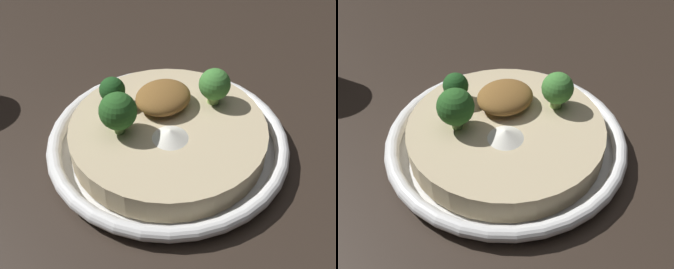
% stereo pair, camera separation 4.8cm
% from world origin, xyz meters
% --- Properties ---
extents(ground_plane, '(6.00, 6.00, 0.00)m').
position_xyz_m(ground_plane, '(0.00, 0.00, 0.00)').
color(ground_plane, '#2D231C').
extents(risotto_bowl, '(0.28, 0.28, 0.04)m').
position_xyz_m(risotto_bowl, '(0.00, 0.00, 0.02)').
color(risotto_bowl, white).
rests_on(risotto_bowl, ground_plane).
extents(cheese_sprinkle, '(0.04, 0.04, 0.01)m').
position_xyz_m(cheese_sprinkle, '(0.01, 0.02, 0.04)').
color(cheese_sprinkle, white).
rests_on(cheese_sprinkle, risotto_bowl).
extents(crispy_onion_garnish, '(0.07, 0.06, 0.03)m').
position_xyz_m(crispy_onion_garnish, '(-0.02, -0.03, 0.05)').
color(crispy_onion_garnish, brown).
rests_on(crispy_onion_garnish, risotto_bowl).
extents(broccoli_right, '(0.04, 0.04, 0.05)m').
position_xyz_m(broccoli_right, '(0.05, -0.03, 0.07)').
color(broccoli_right, '#668E47').
rests_on(broccoli_right, risotto_bowl).
extents(broccoli_front_right, '(0.03, 0.03, 0.04)m').
position_xyz_m(broccoli_front_right, '(0.02, -0.07, 0.06)').
color(broccoli_front_right, '#84A856').
rests_on(broccoli_front_right, risotto_bowl).
extents(broccoli_left, '(0.04, 0.04, 0.04)m').
position_xyz_m(broccoli_left, '(-0.07, 0.01, 0.06)').
color(broccoli_left, '#759E4C').
rests_on(broccoli_left, risotto_bowl).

